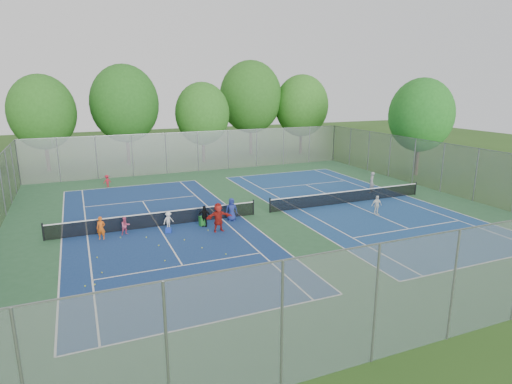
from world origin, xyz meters
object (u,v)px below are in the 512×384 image
ball_crate (168,230)px  instructor (371,182)px  net_left (158,220)px  net_right (348,197)px  ball_hopper (202,221)px

ball_crate → instructor: 17.51m
net_left → instructor: bearing=6.3°
net_left → net_right: bearing=0.0°
instructor → net_right: bearing=-11.1°
net_left → ball_crate: 1.40m
net_right → ball_crate: bearing=-174.5°
ball_crate → instructor: instructor is taller
net_right → ball_hopper: (-11.45, -0.93, -0.14)m
net_right → ball_hopper: net_right is taller
net_left → ball_crate: bearing=-74.3°
net_left → ball_hopper: (2.55, -0.93, -0.14)m
net_right → ball_crate: net_right is taller
ball_hopper → instructor: bearing=10.8°
net_left → ball_hopper: bearing=-20.0°
net_left → net_right: same height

